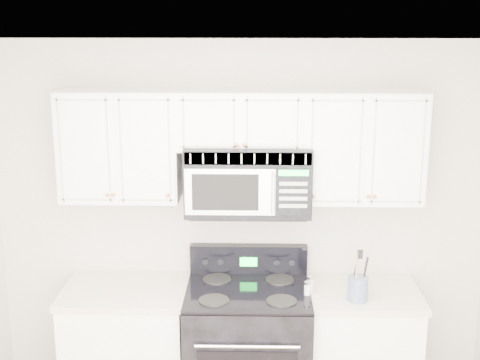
{
  "coord_description": "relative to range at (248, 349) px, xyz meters",
  "views": [
    {
      "loc": [
        0.1,
        -2.83,
        2.79
      ],
      "look_at": [
        0.0,
        1.3,
        1.73
      ],
      "focal_mm": 50.0,
      "sensor_mm": 36.0,
      "label": 1
    }
  ],
  "objects": [
    {
      "name": "room",
      "position": [
        -0.05,
        -1.4,
        0.82
      ],
      "size": [
        3.51,
        3.51,
        2.61
      ],
      "color": "olive",
      "rests_on": "ground"
    },
    {
      "name": "microwave",
      "position": [
        -0.0,
        0.14,
        1.2
      ],
      "size": [
        0.84,
        0.47,
        0.46
      ],
      "color": "black",
      "rests_on": "ground"
    },
    {
      "name": "base_cabinet_right",
      "position": [
        0.75,
        0.04,
        -0.06
      ],
      "size": [
        0.86,
        0.65,
        0.92
      ],
      "color": "white",
      "rests_on": "ground"
    },
    {
      "name": "upper_cabinets",
      "position": [
        -0.05,
        0.19,
        1.45
      ],
      "size": [
        2.44,
        0.37,
        0.75
      ],
      "color": "white",
      "rests_on": "ground"
    },
    {
      "name": "base_cabinet_left",
      "position": [
        -0.85,
        0.04,
        -0.06
      ],
      "size": [
        0.86,
        0.65,
        0.92
      ],
      "color": "white",
      "rests_on": "ground"
    },
    {
      "name": "utensil_crock",
      "position": [
        0.73,
        -0.12,
        0.53
      ],
      "size": [
        0.13,
        0.13,
        0.35
      ],
      "color": "slate",
      "rests_on": "base_cabinet_right"
    },
    {
      "name": "shaker_salt",
      "position": [
        0.4,
        -0.07,
        0.49
      ],
      "size": [
        0.04,
        0.04,
        0.11
      ],
      "color": "silver",
      "rests_on": "base_cabinet_right"
    },
    {
      "name": "range",
      "position": [
        0.0,
        0.0,
        0.0
      ],
      "size": [
        0.84,
        0.76,
        1.14
      ],
      "color": "black",
      "rests_on": "ground"
    },
    {
      "name": "shaker_pepper",
      "position": [
        0.42,
        0.01,
        0.49
      ],
      "size": [
        0.05,
        0.05,
        0.11
      ],
      "color": "silver",
      "rests_on": "base_cabinet_right"
    }
  ]
}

